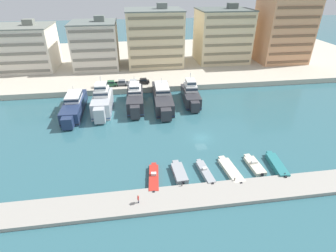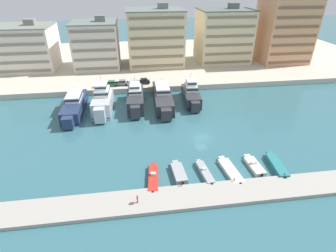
{
  "view_description": "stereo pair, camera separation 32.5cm",
  "coord_description": "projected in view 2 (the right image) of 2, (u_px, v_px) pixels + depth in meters",
  "views": [
    {
      "loc": [
        -14.96,
        -49.41,
        32.24
      ],
      "look_at": [
        -7.52,
        2.23,
        2.5
      ],
      "focal_mm": 28.0,
      "sensor_mm": 36.0,
      "label": 1
    },
    {
      "loc": [
        -14.64,
        -49.45,
        32.24
      ],
      "look_at": [
        -7.52,
        2.23,
        2.5
      ],
      "focal_mm": 28.0,
      "sensor_mm": 36.0,
      "label": 2
    }
  ],
  "objects": [
    {
      "name": "ground_plane",
      "position": [
        202.0,
        138.0,
        60.26
      ],
      "size": [
        400.0,
        400.0,
        0.0
      ],
      "primitive_type": "plane",
      "color": "#336670"
    },
    {
      "name": "quay_promenade",
      "position": [
        166.0,
        59.0,
        114.72
      ],
      "size": [
        180.0,
        70.0,
        1.75
      ],
      "primitive_type": "cube",
      "color": "beige",
      "rests_on": "ground"
    },
    {
      "name": "pier_dock",
      "position": [
        228.0,
        193.0,
        44.41
      ],
      "size": [
        120.0,
        5.43,
        0.7
      ],
      "primitive_type": "cube",
      "color": "#A8A399",
      "rests_on": "ground"
    },
    {
      "name": "yacht_navy_far_left",
      "position": [
        74.0,
        106.0,
        70.76
      ],
      "size": [
        4.82,
        19.78,
        6.68
      ],
      "color": "navy",
      "rests_on": "ground"
    },
    {
      "name": "yacht_silver_left",
      "position": [
        103.0,
        102.0,
        71.04
      ],
      "size": [
        5.22,
        15.73,
        9.34
      ],
      "color": "silver",
      "rests_on": "ground"
    },
    {
      "name": "yacht_charcoal_mid_left",
      "position": [
        136.0,
        98.0,
        74.01
      ],
      "size": [
        5.04,
        17.51,
        8.1
      ],
      "color": "#333338",
      "rests_on": "ground"
    },
    {
      "name": "yacht_charcoal_center_left",
      "position": [
        163.0,
        97.0,
        75.48
      ],
      "size": [
        5.6,
        22.23,
        6.93
      ],
      "color": "#333338",
      "rests_on": "ground"
    },
    {
      "name": "yacht_charcoal_center",
      "position": [
        191.0,
        95.0,
        76.54
      ],
      "size": [
        4.93,
        15.42,
        8.27
      ],
      "color": "#333338",
      "rests_on": "ground"
    },
    {
      "name": "motorboat_red_far_left",
      "position": [
        153.0,
        178.0,
        47.71
      ],
      "size": [
        2.42,
        8.19,
        1.29
      ],
      "color": "red",
      "rests_on": "ground"
    },
    {
      "name": "motorboat_grey_left",
      "position": [
        179.0,
        173.0,
        48.79
      ],
      "size": [
        2.45,
        6.58,
        1.03
      ],
      "color": "#9EA3A8",
      "rests_on": "ground"
    },
    {
      "name": "motorboat_grey_mid_left",
      "position": [
        205.0,
        172.0,
        48.97
      ],
      "size": [
        2.22,
        7.42,
        1.25
      ],
      "color": "#9EA3A8",
      "rests_on": "ground"
    },
    {
      "name": "motorboat_cream_center_left",
      "position": [
        230.0,
        171.0,
        49.56
      ],
      "size": [
        3.0,
        8.54,
        0.81
      ],
      "color": "beige",
      "rests_on": "ground"
    },
    {
      "name": "motorboat_cream_center",
      "position": [
        254.0,
        165.0,
        50.91
      ],
      "size": [
        2.46,
        6.67,
        1.19
      ],
      "color": "beige",
      "rests_on": "ground"
    },
    {
      "name": "motorboat_teal_center_right",
      "position": [
        277.0,
        165.0,
        50.67
      ],
      "size": [
        2.56,
        8.13,
        1.05
      ],
      "color": "teal",
      "rests_on": "ground"
    },
    {
      "name": "car_white_far_left",
      "position": [
        101.0,
        84.0,
        82.94
      ],
      "size": [
        4.19,
        2.11,
        1.8
      ],
      "color": "white",
      "rests_on": "quay_promenade"
    },
    {
      "name": "car_green_left",
      "position": [
        111.0,
        83.0,
        83.59
      ],
      "size": [
        4.16,
        2.05,
        1.8
      ],
      "color": "#2D6642",
      "rests_on": "quay_promenade"
    },
    {
      "name": "car_grey_mid_left",
      "position": [
        122.0,
        82.0,
        84.18
      ],
      "size": [
        4.13,
        1.98,
        1.8
      ],
      "color": "slate",
      "rests_on": "quay_promenade"
    },
    {
      "name": "car_silver_center_left",
      "position": [
        134.0,
        82.0,
        84.46
      ],
      "size": [
        4.14,
        1.99,
        1.8
      ],
      "color": "#B7BCC1",
      "rests_on": "quay_promenade"
    },
    {
      "name": "car_black_center",
      "position": [
        144.0,
        81.0,
        85.38
      ],
      "size": [
        4.18,
        2.09,
        1.8
      ],
      "color": "black",
      "rests_on": "quay_promenade"
    },
    {
      "name": "apartment_block_far_left",
      "position": [
        27.0,
        47.0,
        97.09
      ],
      "size": [
        20.51,
        18.04,
        17.59
      ],
      "color": "silver",
      "rests_on": "quay_promenade"
    },
    {
      "name": "apartment_block_left",
      "position": [
        97.0,
        45.0,
        98.69
      ],
      "size": [
        16.59,
        16.7,
        18.52
      ],
      "color": "silver",
      "rests_on": "quay_promenade"
    },
    {
      "name": "apartment_block_mid_left",
      "position": [
        155.0,
        38.0,
        100.74
      ],
      "size": [
        21.18,
        17.43,
        22.36
      ],
      "color": "beige",
      "rests_on": "quay_promenade"
    },
    {
      "name": "apartment_block_center_left",
      "position": [
        223.0,
        36.0,
        104.91
      ],
      "size": [
        20.4,
        16.75,
        21.94
      ],
      "color": "beige",
      "rests_on": "quay_promenade"
    },
    {
      "name": "apartment_block_center",
      "position": [
        285.0,
        27.0,
        103.24
      ],
      "size": [
        19.02,
        16.58,
        28.37
      ],
      "color": "tan",
      "rests_on": "quay_promenade"
    },
    {
      "name": "pedestrian_near_edge",
      "position": [
        137.0,
        198.0,
        41.63
      ],
      "size": [
        0.28,
        0.62,
        1.61
      ],
      "color": "#282D3D",
      "rests_on": "pier_dock"
    },
    {
      "name": "bollard_west",
      "position": [
        181.0,
        184.0,
        45.29
      ],
      "size": [
        0.2,
        0.2,
        0.61
      ],
      "color": "#2D2D33",
      "rests_on": "pier_dock"
    },
    {
      "name": "bollard_west_mid",
      "position": [
        234.0,
        179.0,
        46.42
      ],
      "size": [
        0.2,
        0.2,
        0.61
      ],
      "color": "#2D2D33",
      "rests_on": "pier_dock"
    },
    {
      "name": "bollard_east_mid",
      "position": [
        285.0,
        174.0,
        47.55
      ],
      "size": [
        0.2,
        0.2,
        0.61
      ],
      "color": "#2D2D33",
      "rests_on": "pier_dock"
    }
  ]
}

